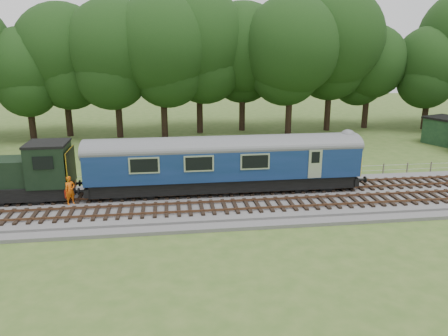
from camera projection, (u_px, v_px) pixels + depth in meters
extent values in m
plane|color=#3B5921|center=(242.00, 203.00, 28.56)|extent=(120.00, 120.00, 0.00)
cube|color=#4C4C4F|center=(242.00, 200.00, 28.51)|extent=(70.00, 7.00, 0.35)
cube|color=brown|center=(241.00, 192.00, 29.07)|extent=(66.50, 0.07, 0.14)
cube|color=brown|center=(237.00, 185.00, 30.44)|extent=(66.50, 0.07, 0.14)
cube|color=brown|center=(249.00, 208.00, 26.21)|extent=(66.50, 0.07, 0.14)
cube|color=brown|center=(245.00, 200.00, 27.58)|extent=(66.50, 0.07, 0.14)
cube|color=black|center=(224.00, 181.00, 29.47)|extent=(17.46, 2.52, 0.85)
cube|color=#0E274C|center=(224.00, 161.00, 29.08)|extent=(18.00, 2.80, 2.05)
cube|color=yellow|center=(353.00, 162.00, 30.31)|extent=(0.06, 2.74, 1.30)
cube|color=black|center=(310.00, 181.00, 30.28)|extent=(2.60, 2.00, 0.55)
cube|color=black|center=(134.00, 188.00, 28.77)|extent=(2.60, 2.00, 0.55)
cube|color=black|center=(0.00, 191.00, 27.68)|extent=(8.73, 2.39, 0.85)
cube|color=black|center=(49.00, 164.00, 27.62)|extent=(2.40, 2.55, 2.60)
cube|color=#9A1B0B|center=(71.00, 188.00, 28.21)|extent=(0.25, 2.60, 0.55)
cube|color=yellow|center=(71.00, 167.00, 27.84)|extent=(0.06, 2.55, 2.30)
imported|color=#E75D0C|center=(70.00, 190.00, 27.07)|extent=(0.80, 0.76, 1.84)
cube|color=#16311F|center=(444.00, 131.00, 44.98)|extent=(4.02, 4.02, 2.57)
cube|color=black|center=(446.00, 118.00, 44.60)|extent=(4.42, 4.42, 0.21)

